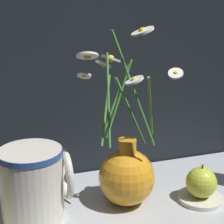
{
  "coord_description": "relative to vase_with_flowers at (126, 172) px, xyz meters",
  "views": [
    {
      "loc": [
        -0.21,
        -0.68,
        0.43
      ],
      "look_at": [
        0.01,
        0.0,
        0.22
      ],
      "focal_mm": 60.0,
      "sensor_mm": 36.0,
      "label": 1
    }
  ],
  "objects": [
    {
      "name": "ground_plane",
      "position": [
        -0.04,
        0.01,
        -0.08
      ],
      "size": [
        6.0,
        6.0,
        0.0
      ],
      "primitive_type": "plane",
      "color": "black"
    },
    {
      "name": "vase_with_flowers",
      "position": [
        0.0,
        0.0,
        0.0
      ],
      "size": [
        0.2,
        0.2,
        0.38
      ],
      "color": "orange",
      "rests_on": "shelf"
    },
    {
      "name": "orange_fruit",
      "position": [
        0.16,
        -0.04,
        -0.03
      ],
      "size": [
        0.07,
        0.07,
        0.07
      ],
      "color": "#B7C638",
      "rests_on": "saucer_plate"
    },
    {
      "name": "ceramic_pitcher",
      "position": [
        -0.19,
        0.0,
        0.01
      ],
      "size": [
        0.15,
        0.13,
        0.16
      ],
      "color": "beige",
      "rests_on": "shelf"
    },
    {
      "name": "shelf",
      "position": [
        -0.04,
        0.01,
        -0.08
      ],
      "size": [
        0.84,
        0.33,
        0.01
      ],
      "color": "#B2B7BC",
      "rests_on": "ground_plane"
    },
    {
      "name": "saucer_plate",
      "position": [
        0.16,
        -0.04,
        -0.07
      ],
      "size": [
        0.1,
        0.1,
        0.01
      ],
      "color": "silver",
      "rests_on": "shelf"
    }
  ]
}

